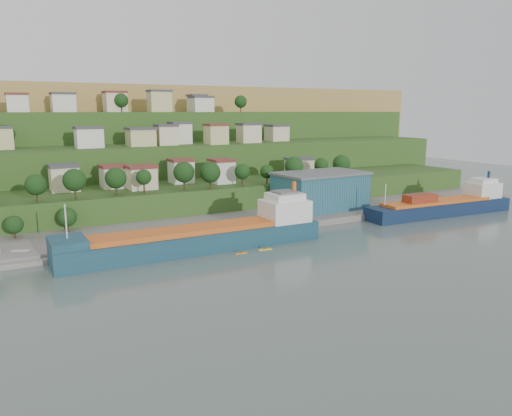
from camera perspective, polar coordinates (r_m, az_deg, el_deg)
ground at (r=126.47m, az=-2.28°, el=-5.28°), size 500.00×500.00×0.00m
quay at (r=159.42m, az=-0.25°, el=-1.83°), size 220.00×26.00×4.00m
hillside at (r=285.08m, az=-17.40°, el=3.40°), size 360.00×211.23×96.00m
cargo_ship_near at (r=130.49m, az=-6.01°, el=-3.51°), size 70.06×11.53×17.99m
cargo_ship_far at (r=185.75m, az=20.72°, el=0.08°), size 58.75×12.19×15.86m
warehouse at (r=174.32m, az=7.36°, el=2.01°), size 32.10×20.86×12.80m
dinghy at (r=134.95m, az=-25.33°, el=-4.60°), size 4.41×2.90×0.83m
kayak_orange at (r=126.70m, az=-1.73°, el=-5.13°), size 3.23×0.66×0.80m
kayak_yellow at (r=130.14m, az=1.05°, el=-4.67°), size 3.71×1.19×0.91m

